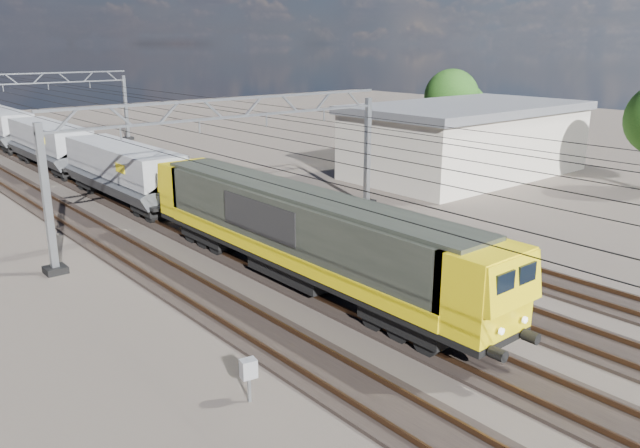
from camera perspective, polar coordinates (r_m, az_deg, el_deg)
ground at (r=30.45m, az=-3.39°, el=-2.48°), size 160.00×160.00×0.00m
track_outer_west at (r=27.51m, az=-13.50°, el=-4.84°), size 2.60×140.00×0.30m
track_loco at (r=29.35m, az=-6.53°, el=-3.13°), size 2.60×140.00×0.30m
track_inner_east at (r=31.60m, az=-0.49°, el=-1.61°), size 2.60×140.00×0.30m
track_outer_east at (r=34.17m, az=4.70°, el=-0.30°), size 2.60×140.00×0.30m
catenary_gantry_mid at (r=32.69m, az=-7.72°, el=5.77°), size 19.90×0.90×7.11m
catenary_gantry_far at (r=65.77m, az=-25.08°, el=9.59°), size 19.90×0.90×7.11m
overhead_wires at (r=35.84m, az=-11.32°, el=9.49°), size 12.03×140.00×0.53m
locomotive at (r=25.68m, az=-1.93°, el=-0.58°), size 2.76×21.10×3.62m
hopper_wagon_lead at (r=40.74m, az=-17.53°, el=4.82°), size 3.38×13.00×3.25m
hopper_wagon_mid at (r=53.99m, az=-23.47°, el=6.86°), size 3.38×13.00×3.25m
hopper_wagon_third at (r=67.63m, az=-27.07°, el=8.05°), size 3.38×13.00×3.25m
trackside_cabinet at (r=17.89m, az=-6.55°, el=-13.10°), size 0.49×0.40×1.31m
industrial_shed at (r=49.34m, az=13.25°, el=7.58°), size 18.60×10.60×5.40m
tree_far at (r=60.38m, az=12.26°, el=11.12°), size 5.51×5.11×7.54m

